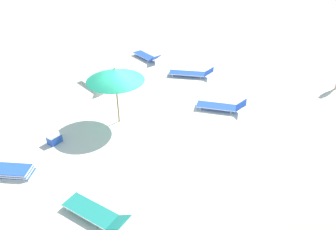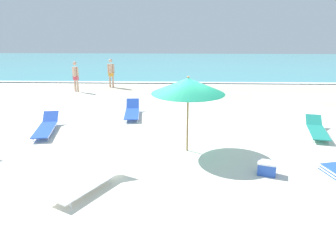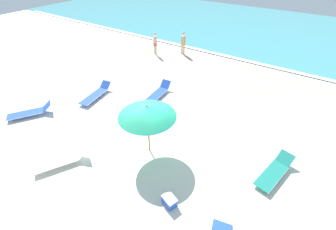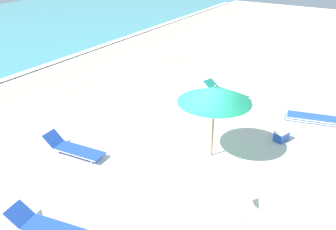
{
  "view_description": "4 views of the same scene",
  "coord_description": "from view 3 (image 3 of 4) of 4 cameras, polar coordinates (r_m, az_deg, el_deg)",
  "views": [
    {
      "loc": [
        10.65,
        4.94,
        7.39
      ],
      "look_at": [
        0.42,
        1.42,
        0.71
      ],
      "focal_mm": 35.0,
      "sensor_mm": 36.0,
      "label": 1
    },
    {
      "loc": [
        0.14,
        -10.56,
        4.07
      ],
      "look_at": [
        -0.2,
        0.99,
        0.69
      ],
      "focal_mm": 35.0,
      "sensor_mm": 36.0,
      "label": 2
    },
    {
      "loc": [
        4.98,
        -5.96,
        7.15
      ],
      "look_at": [
        0.2,
        1.12,
        0.67
      ],
      "focal_mm": 24.0,
      "sensor_mm": 36.0,
      "label": 3
    },
    {
      "loc": [
        -9.07,
        -4.99,
        6.49
      ],
      "look_at": [
        0.44,
        0.92,
        1.04
      ],
      "focal_mm": 40.0,
      "sensor_mm": 36.0,
      "label": 4
    }
  ],
  "objects": [
    {
      "name": "ocean_water",
      "position": [
        27.75,
        23.97,
        19.4
      ],
      "size": [
        60.0,
        19.34,
        0.07
      ],
      "color": "teal",
      "rests_on": "ground_plane"
    },
    {
      "name": "sun_lounger_beside_umbrella",
      "position": [
        9.79,
        25.43,
        -12.84
      ],
      "size": [
        1.07,
        2.23,
        0.49
      ],
      "rotation": [
        0.0,
        0.0,
        -0.22
      ],
      "color": "#1E8475",
      "rests_on": "ground_plane"
    },
    {
      "name": "ground_plane",
      "position": [
        10.62,
        -4.24,
        -5.85
      ],
      "size": [
        60.0,
        60.0,
        0.16
      ],
      "color": "silver"
    },
    {
      "name": "sun_lounger_near_water_left",
      "position": [
        10.21,
        -25.29,
        -10.22
      ],
      "size": [
        1.56,
        2.15,
        0.55
      ],
      "rotation": [
        0.0,
        0.0,
        -0.51
      ],
      "color": "white",
      "rests_on": "ground_plane"
    },
    {
      "name": "beach_umbrella",
      "position": [
        8.56,
        -5.36,
        0.99
      ],
      "size": [
        2.28,
        2.28,
        2.43
      ],
      "color": "olive",
      "rests_on": "ground_plane"
    },
    {
      "name": "sun_lounger_near_water_right",
      "position": [
        13.82,
        -17.84,
        5.1
      ],
      "size": [
        0.99,
        2.4,
        0.51
      ],
      "rotation": [
        0.0,
        0.0,
        0.17
      ],
      "color": "blue",
      "rests_on": "ground_plane"
    },
    {
      "name": "sun_lounger_mid_beach_solo",
      "position": [
        13.72,
        -31.63,
        0.66
      ],
      "size": [
        1.66,
        2.13,
        0.53
      ],
      "rotation": [
        0.0,
        0.0,
        -0.56
      ],
      "color": "blue",
      "rests_on": "ground_plane"
    },
    {
      "name": "sun_lounger_under_umbrella",
      "position": [
        13.31,
        -2.4,
        5.75
      ],
      "size": [
        0.8,
        2.17,
        0.56
      ],
      "rotation": [
        0.0,
        0.0,
        0.09
      ],
      "color": "blue",
      "rests_on": "ground_plane"
    },
    {
      "name": "beachgoer_shoreline_child",
      "position": [
        18.74,
        -3.3,
        18.0
      ],
      "size": [
        0.41,
        0.3,
        1.76
      ],
      "rotation": [
        0.0,
        0.0,
        5.81
      ],
      "color": "tan",
      "rests_on": "ground_plane"
    },
    {
      "name": "beachgoer_wading_adult",
      "position": [
        18.85,
        3.89,
        18.08
      ],
      "size": [
        0.44,
        0.27,
        1.76
      ],
      "rotation": [
        0.0,
        0.0,
        6.1
      ],
      "color": "tan",
      "rests_on": "ground_plane"
    },
    {
      "name": "cooler_box",
      "position": [
        8.2,
        0.37,
        -20.96
      ],
      "size": [
        0.58,
        0.49,
        0.37
      ],
      "rotation": [
        0.0,
        0.0,
        5.97
      ],
      "color": "blue",
      "rests_on": "ground_plane"
    }
  ]
}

